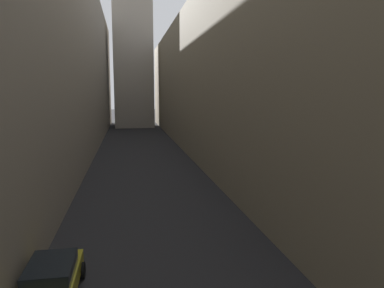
{
  "coord_description": "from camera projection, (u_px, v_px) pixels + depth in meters",
  "views": [
    {
      "loc": [
        -1.57,
        10.36,
        7.51
      ],
      "look_at": [
        0.0,
        19.19,
        6.24
      ],
      "focal_mm": 34.04,
      "sensor_mm": 36.0,
      "label": 1
    }
  ],
  "objects": [
    {
      "name": "ground_plane",
      "position": [
        144.0,
        165.0,
        38.02
      ],
      "size": [
        264.0,
        264.0,
        0.0
      ],
      "primitive_type": "plane",
      "color": "#232326"
    },
    {
      "name": "building_block_left",
      "position": [
        9.0,
        56.0,
        36.15
      ],
      "size": [
        14.96,
        108.0,
        22.31
      ],
      "primitive_type": "cube",
      "color": "gray",
      "rests_on": "ground"
    },
    {
      "name": "building_block_right",
      "position": [
        257.0,
        79.0,
        40.94
      ],
      "size": [
        14.79,
        108.0,
        18.06
      ],
      "primitive_type": "cube",
      "color": "gray",
      "rests_on": "ground"
    },
    {
      "name": "parked_car_left_far",
      "position": [
        52.0,
        280.0,
        13.1
      ],
      "size": [
        1.93,
        4.35,
        1.51
      ],
      "rotation": [
        0.0,
        0.0,
        1.57
      ],
      "color": "#A59919",
      "rests_on": "ground"
    }
  ]
}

